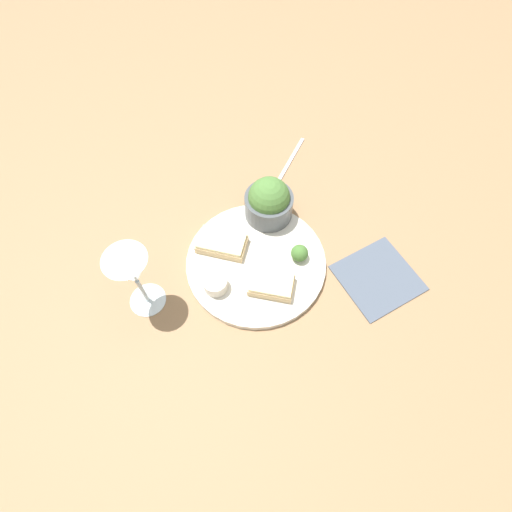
% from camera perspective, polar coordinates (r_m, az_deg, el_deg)
% --- Properties ---
extents(ground_plane, '(4.00, 4.00, 0.00)m').
position_cam_1_polar(ground_plane, '(0.82, 0.00, -1.18)').
color(ground_plane, '#93704C').
extents(dinner_plate, '(0.28, 0.28, 0.01)m').
position_cam_1_polar(dinner_plate, '(0.81, 0.00, -0.94)').
color(dinner_plate, silver).
rests_on(dinner_plate, ground_plane).
extents(salad_bowl, '(0.10, 0.10, 0.10)m').
position_cam_1_polar(salad_bowl, '(0.83, 1.85, 7.80)').
color(salad_bowl, '#4C5156').
rests_on(salad_bowl, dinner_plate).
extents(sauce_ramekin, '(0.05, 0.05, 0.03)m').
position_cam_1_polar(sauce_ramekin, '(0.77, -5.83, -3.95)').
color(sauce_ramekin, beige).
rests_on(sauce_ramekin, dinner_plate).
extents(cheese_toast_near, '(0.11, 0.10, 0.03)m').
position_cam_1_polar(cheese_toast_near, '(0.81, -4.90, 1.83)').
color(cheese_toast_near, '#D1B27F').
rests_on(cheese_toast_near, dinner_plate).
extents(cheese_toast_far, '(0.10, 0.09, 0.03)m').
position_cam_1_polar(cheese_toast_far, '(0.77, 2.24, -4.09)').
color(cheese_toast_far, '#D1B27F').
rests_on(cheese_toast_far, dinner_plate).
extents(wine_glass, '(0.08, 0.08, 0.16)m').
position_cam_1_polar(wine_glass, '(0.71, -17.37, -1.99)').
color(wine_glass, silver).
rests_on(wine_glass, ground_plane).
extents(garnish, '(0.03, 0.03, 0.03)m').
position_cam_1_polar(garnish, '(0.80, 6.24, 0.42)').
color(garnish, '#477533').
rests_on(garnish, dinner_plate).
extents(napkin, '(0.16, 0.16, 0.01)m').
position_cam_1_polar(napkin, '(0.83, 17.05, -2.95)').
color(napkin, '#4C5666').
rests_on(napkin, ground_plane).
extents(fork, '(0.15, 0.14, 0.01)m').
position_cam_1_polar(fork, '(0.97, 4.50, 12.81)').
color(fork, silver).
rests_on(fork, ground_plane).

